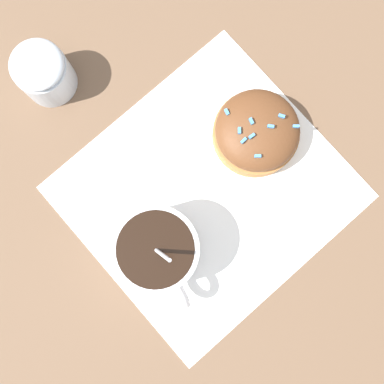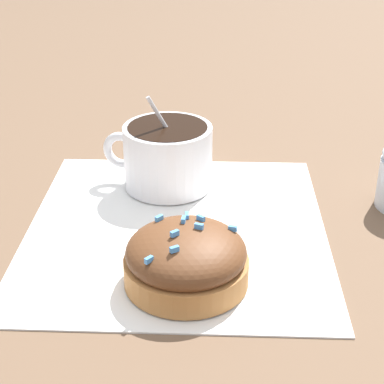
# 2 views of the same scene
# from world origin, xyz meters

# --- Properties ---
(ground_plane) EXTENTS (3.00, 3.00, 0.00)m
(ground_plane) POSITION_xyz_m (0.00, 0.00, 0.00)
(ground_plane) COLOR brown
(paper_napkin) EXTENTS (0.31, 0.29, 0.00)m
(paper_napkin) POSITION_xyz_m (0.00, 0.00, 0.00)
(paper_napkin) COLOR white
(paper_napkin) RESTS_ON ground_plane
(coffee_cup) EXTENTS (0.09, 0.11, 0.10)m
(coffee_cup) POSITION_xyz_m (0.09, 0.01, 0.04)
(coffee_cup) COLOR white
(coffee_cup) RESTS_ON paper_napkin
(frosted_pastry) EXTENTS (0.10, 0.10, 0.05)m
(frosted_pastry) POSITION_xyz_m (-0.09, -0.01, 0.02)
(frosted_pastry) COLOR #B2753D
(frosted_pastry) RESTS_ON paper_napkin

